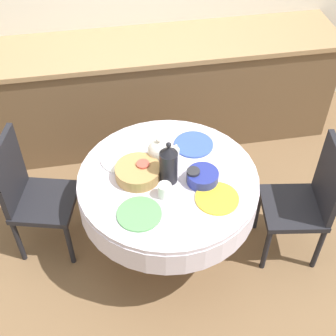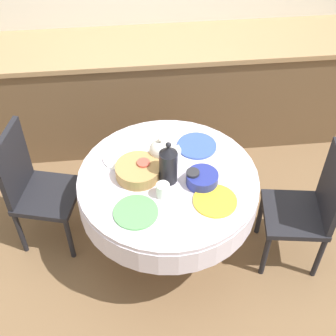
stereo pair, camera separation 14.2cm
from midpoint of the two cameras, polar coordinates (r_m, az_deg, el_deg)
name	(u,v)px [view 1 (the left image)]	position (r m, az deg, el deg)	size (l,w,h in m)	color
ground_plane	(168,247)	(3.43, -1.20, -9.69)	(12.00, 12.00, 0.00)	brown
kitchen_counter	(142,92)	(4.02, -4.25, 9.20)	(3.24, 0.64, 0.91)	brown
dining_table	(168,191)	(2.96, -1.37, -2.91)	(1.13, 1.13, 0.73)	olive
chair_left	(308,199)	(3.16, 15.44, -3.64)	(0.46, 0.46, 0.94)	black
chair_right	(31,192)	(3.23, -17.62, -2.86)	(0.49, 0.49, 0.94)	black
plate_near_left	(139,214)	(2.67, -5.04, -5.63)	(0.26, 0.26, 0.01)	#5BA85B
cup_near_left	(165,191)	(2.73, -1.89, -2.80)	(0.08, 0.08, 0.09)	white
plate_near_right	(217,198)	(2.75, 4.53, -3.74)	(0.26, 0.26, 0.01)	yellow
cup_near_right	(193,176)	(2.81, 1.63, -1.01)	(0.08, 0.08, 0.09)	#28282D
plate_far_left	(121,159)	(3.00, -7.12, 1.07)	(0.26, 0.26, 0.01)	white
cup_far_left	(143,169)	(2.86, -4.46, -0.11)	(0.08, 0.08, 0.09)	#CC4C3D
plate_far_right	(194,144)	(3.08, 1.82, 2.85)	(0.26, 0.26, 0.01)	#3856AD
cup_far_right	(173,155)	(2.94, -0.76, 1.57)	(0.08, 0.08, 0.09)	white
coffee_carafe	(168,164)	(2.76, -1.46, 0.43)	(0.11, 0.11, 0.30)	black
teapot	(159,151)	(2.92, -2.52, 2.08)	(0.20, 0.14, 0.19)	silver
bread_basket	(138,172)	(2.85, -5.11, -0.55)	(0.28, 0.28, 0.08)	#AD844C
fruit_bowl	(203,177)	(2.82, 2.81, -1.15)	(0.19, 0.19, 0.07)	navy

